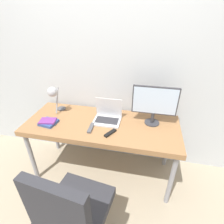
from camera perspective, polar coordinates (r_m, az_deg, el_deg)
name	(u,v)px	position (r m, az deg, el deg)	size (l,w,h in m)	color
ground_plane	(96,193)	(2.28, -5.17, -24.75)	(12.00, 12.00, 0.00)	tan
wall_back	(109,66)	(2.11, -0.88, 14.79)	(8.00, 0.05, 2.60)	silver
desk	(102,128)	(2.01, -3.31, -5.16)	(1.72, 0.69, 0.77)	#996B42
laptop	(108,116)	(1.99, -1.47, -1.41)	(0.30, 0.23, 0.25)	silver
monitor	(155,103)	(1.90, 13.72, 2.90)	(0.47, 0.16, 0.44)	#333338
desk_lamp	(54,94)	(2.13, -18.52, 5.59)	(0.12, 0.24, 0.36)	#4C4C51
office_chair	(71,210)	(1.55, -13.27, -28.73)	(0.64, 0.64, 1.00)	black
book_stack	(48,122)	(2.07, -20.08, -3.08)	(0.20, 0.19, 0.05)	#334C8C
tv_remote	(110,133)	(1.80, -0.56, -6.87)	(0.11, 0.15, 0.02)	black
media_remote	(91,128)	(1.89, -6.89, -5.14)	(0.05, 0.18, 0.02)	#4C4C51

